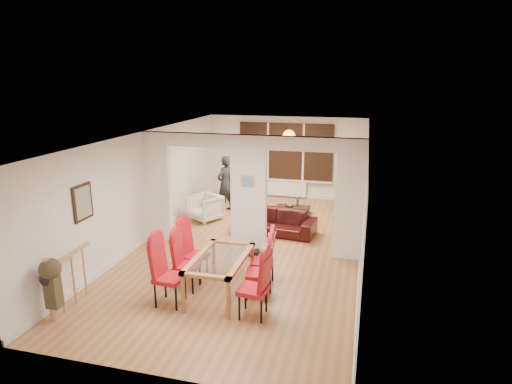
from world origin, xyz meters
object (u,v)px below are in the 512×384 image
at_px(dining_chair_lb, 187,262).
at_px(bowl, 289,206).
at_px(dining_chair_rb, 259,269).
at_px(armchair, 205,208).
at_px(dining_chair_lc, 194,252).
at_px(dining_chair_rc, 262,258).
at_px(dining_table, 220,276).
at_px(person, 225,184).
at_px(coffee_table, 293,210).
at_px(sofa, 275,221).
at_px(bottle, 298,202).
at_px(television, 345,201).
at_px(dining_chair_la, 169,273).
at_px(dining_chair_ra, 253,285).

relative_size(dining_chair_lb, bowl, 4.48).
height_order(dining_chair_rb, armchair, dining_chair_rb).
relative_size(dining_chair_lc, dining_chair_rc, 1.05).
distance_m(dining_table, person, 5.00).
xyz_separation_m(dining_table, coffee_table, (0.47, 4.94, -0.26)).
relative_size(sofa, person, 1.25).
bearing_deg(dining_chair_rc, person, 110.20).
height_order(dining_chair_rc, bottle, dining_chair_rc).
distance_m(dining_table, bowl, 4.91).
bearing_deg(armchair, dining_chair_lc, -41.68).
bearing_deg(dining_chair_rb, television, 67.92).
relative_size(person, television, 1.55).
height_order(dining_table, dining_chair_la, dining_chair_la).
height_order(dining_chair_rc, armchair, dining_chair_rc).
relative_size(dining_chair_lb, person, 0.64).
xyz_separation_m(dining_chair_rc, bowl, (-0.25, 4.32, -0.27)).
xyz_separation_m(sofa, bottle, (0.32, 1.63, 0.06)).
distance_m(dining_chair_lc, dining_chair_rc, 1.32).
bearing_deg(bowl, bottle, 17.86).
xyz_separation_m(dining_chair_lc, coffee_table, (1.17, 4.45, -0.44)).
relative_size(dining_chair_rc, armchair, 1.35).
bearing_deg(bottle, dining_chair_la, -103.61).
distance_m(dining_chair_rb, sofa, 3.30).
distance_m(dining_table, dining_chair_lc, 0.86).
bearing_deg(dining_chair_la, armchair, 107.14).
height_order(armchair, bottle, armchair).
bearing_deg(dining_chair_lb, dining_chair_rb, -0.18).
xyz_separation_m(dining_chair_rc, armchair, (-2.38, 3.26, -0.17)).
bearing_deg(dining_chair_rb, person, 105.16).
distance_m(dining_chair_lc, bowl, 4.54).
bearing_deg(bowl, dining_table, -94.40).
relative_size(dining_table, bowl, 6.71).
bearing_deg(dining_chair_lc, bowl, 90.26).
distance_m(dining_chair_rc, coffee_table, 4.38).
distance_m(dining_chair_lc, person, 4.35).
xyz_separation_m(dining_chair_la, bottle, (1.33, 5.50, -0.22)).
bearing_deg(dining_chair_ra, dining_chair_lb, 163.64).
relative_size(dining_chair_rb, sofa, 0.53).
relative_size(sofa, bowl, 8.70).
xyz_separation_m(armchair, person, (0.28, 0.92, 0.47)).
xyz_separation_m(dining_chair_ra, coffee_table, (-0.28, 5.49, -0.44)).
xyz_separation_m(dining_table, sofa, (0.28, 3.34, -0.07)).
bearing_deg(person, dining_chair_ra, 47.16).
height_order(dining_chair_lc, dining_chair_rb, dining_chair_lc).
relative_size(dining_chair_la, dining_chair_lc, 1.05).
height_order(dining_chair_lc, armchair, dining_chair_lc).
distance_m(dining_chair_rb, dining_chair_rc, 0.51).
relative_size(coffee_table, bottle, 3.68).
height_order(armchair, television, armchair).
bearing_deg(dining_chair_rc, dining_chair_la, -147.30).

